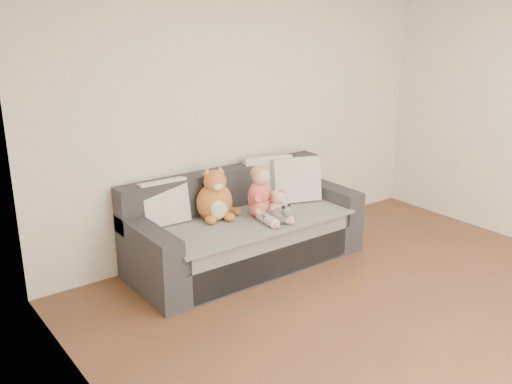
% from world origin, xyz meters
% --- Properties ---
extents(room_shell, '(5.00, 5.00, 5.00)m').
position_xyz_m(room_shell, '(0.00, 0.42, 1.30)').
color(room_shell, brown).
rests_on(room_shell, ground).
extents(sofa, '(2.20, 0.94, 0.85)m').
position_xyz_m(sofa, '(-0.37, 2.06, 0.31)').
color(sofa, '#2B2B30').
rests_on(sofa, ground).
extents(cushion_left, '(0.44, 0.21, 0.41)m').
position_xyz_m(cushion_left, '(-1.05, 2.31, 0.67)').
color(cushion_left, silver).
rests_on(cushion_left, sofa).
extents(cushion_right_back, '(0.53, 0.35, 0.46)m').
position_xyz_m(cushion_right_back, '(0.09, 2.29, 0.69)').
color(cushion_right_back, silver).
rests_on(cushion_right_back, sofa).
extents(cushion_right_front, '(0.52, 0.36, 0.45)m').
position_xyz_m(cushion_right_front, '(0.29, 2.10, 0.69)').
color(cushion_right_front, silver).
rests_on(cushion_right_front, sofa).
extents(toddler, '(0.35, 0.49, 0.49)m').
position_xyz_m(toddler, '(-0.26, 1.92, 0.68)').
color(toddler, '#EB5553').
rests_on(toddler, sofa).
extents(plush_cat, '(0.40, 0.36, 0.52)m').
position_xyz_m(plush_cat, '(-0.62, 2.15, 0.66)').
color(plush_cat, '#C3712B').
rests_on(plush_cat, sofa).
extents(teddy_bear, '(0.22, 0.17, 0.28)m').
position_xyz_m(teddy_bear, '(-0.16, 1.82, 0.58)').
color(teddy_bear, '#C3AF87').
rests_on(teddy_bear, sofa).
extents(plush_cow, '(0.16, 0.24, 0.19)m').
position_xyz_m(plush_cow, '(-0.21, 1.70, 0.55)').
color(plush_cow, white).
rests_on(plush_cow, sofa).
extents(sippy_cup, '(0.10, 0.07, 0.11)m').
position_xyz_m(sippy_cup, '(-0.34, 1.77, 0.53)').
color(sippy_cup, '#463591').
rests_on(sippy_cup, sofa).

